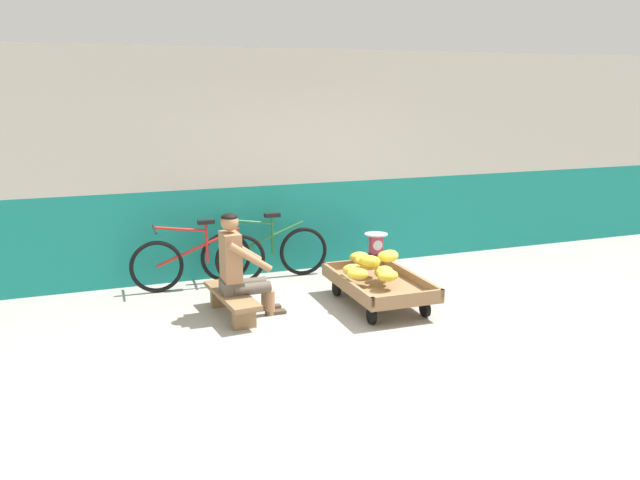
% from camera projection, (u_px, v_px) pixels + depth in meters
% --- Properties ---
extents(ground_plane, '(80.00, 80.00, 0.00)m').
position_uv_depth(ground_plane, '(357.00, 344.00, 6.25)').
color(ground_plane, '#A39E93').
extents(back_wall, '(16.00, 0.30, 2.90)m').
position_uv_depth(back_wall, '(271.00, 163.00, 8.49)').
color(back_wall, '#19847A').
rests_on(back_wall, ground).
extents(banana_cart, '(0.87, 1.45, 0.36)m').
position_uv_depth(banana_cart, '(379.00, 285.00, 7.29)').
color(banana_cart, '#8E6B47').
rests_on(banana_cart, ground).
extents(banana_pile, '(0.76, 1.03, 0.26)m').
position_uv_depth(banana_pile, '(372.00, 264.00, 7.31)').
color(banana_pile, yellow).
rests_on(banana_pile, banana_cart).
extents(low_bench, '(0.39, 1.12, 0.27)m').
position_uv_depth(low_bench, '(232.00, 299.00, 6.94)').
color(low_bench, olive).
rests_on(low_bench, ground).
extents(vendor_seated, '(0.68, 0.48, 1.14)m').
position_uv_depth(vendor_seated, '(239.00, 265.00, 6.89)').
color(vendor_seated, '#9E704C').
rests_on(vendor_seated, ground).
extents(plastic_crate, '(0.36, 0.28, 0.30)m').
position_uv_depth(plastic_crate, '(375.00, 267.00, 8.37)').
color(plastic_crate, '#234CA8').
rests_on(plastic_crate, ground).
extents(weighing_scale, '(0.30, 0.30, 0.29)m').
position_uv_depth(weighing_scale, '(376.00, 244.00, 8.30)').
color(weighing_scale, '#28282D').
rests_on(weighing_scale, plastic_crate).
extents(bicycle_near_left, '(1.66, 0.48, 0.86)m').
position_uv_depth(bicycle_near_left, '(199.00, 261.00, 7.90)').
color(bicycle_near_left, black).
rests_on(bicycle_near_left, ground).
extents(bicycle_far_left, '(1.66, 0.48, 0.86)m').
position_uv_depth(bicycle_far_left, '(265.00, 252.00, 8.32)').
color(bicycle_far_left, black).
rests_on(bicycle_far_left, ground).
extents(shopping_bag, '(0.18, 0.12, 0.24)m').
position_uv_depth(shopping_bag, '(390.00, 279.00, 7.95)').
color(shopping_bag, '#D13D4C').
rests_on(shopping_bag, ground).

